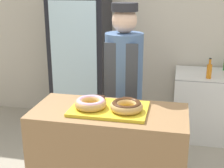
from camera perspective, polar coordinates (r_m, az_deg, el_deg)
wall_back at (r=4.34m, az=5.71°, el=10.48°), size 8.00×0.06×2.70m
display_counter at (r=2.61m, az=-0.47°, el=-14.77°), size 1.19×0.56×0.98m
serving_tray at (r=2.38m, az=-0.50°, el=-4.57°), size 0.58×0.39×0.02m
donut_light_glaze at (r=2.37m, az=-3.94°, el=-3.45°), size 0.24×0.24×0.07m
donut_chocolate_glaze at (r=2.31m, az=2.66°, el=-3.97°), size 0.24×0.24×0.07m
brownie_back_left at (r=2.52m, az=-2.35°, el=-2.61°), size 0.08×0.08×0.03m
brownie_back_right at (r=2.48m, az=2.75°, el=-3.00°), size 0.08×0.08×0.03m
baker_person at (r=2.98m, az=2.18°, el=-1.11°), size 0.35×0.35×1.74m
beverage_fridge at (r=4.19m, az=-5.66°, el=4.44°), size 0.72×0.60×1.86m
chest_freezer at (r=4.19m, az=18.00°, el=-3.69°), size 0.99×0.66×0.84m
bottle_orange_b at (r=3.81m, az=17.35°, el=2.36°), size 0.06×0.06×0.24m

